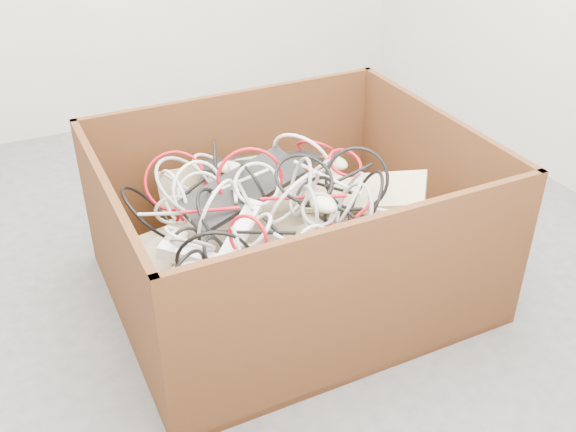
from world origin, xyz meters
name	(u,v)px	position (x,y,z in m)	size (l,w,h in m)	color
ground	(260,255)	(0.00, 0.00, 0.00)	(3.00, 3.00, 0.00)	#4A4B4D
cardboard_box	(286,256)	(0.00, -0.24, 0.15)	(1.21, 1.01, 0.60)	#422910
keyboard_pile	(290,219)	(0.03, -0.21, 0.28)	(1.11, 0.82, 0.39)	beige
mice_scatter	(281,216)	(-0.04, -0.29, 0.35)	(0.84, 0.69, 0.23)	beige
power_strip_left	(240,233)	(-0.21, -0.33, 0.36)	(0.27, 0.05, 0.04)	white
power_strip_right	(202,260)	(-0.35, -0.38, 0.33)	(0.27, 0.05, 0.04)	white
vga_plug	(385,196)	(0.36, -0.30, 0.34)	(0.04, 0.04, 0.02)	#0C42C0
cable_tangle	(253,205)	(-0.12, -0.25, 0.40)	(1.04, 0.83, 0.46)	black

